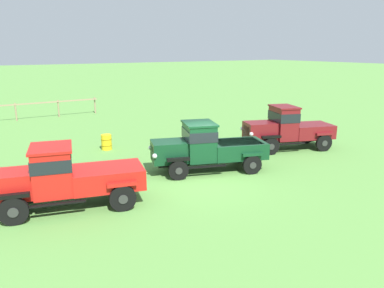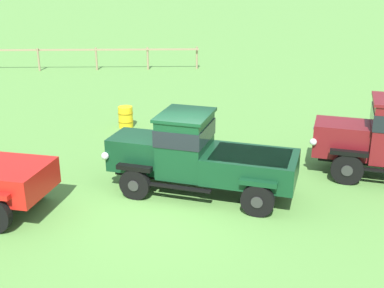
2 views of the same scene
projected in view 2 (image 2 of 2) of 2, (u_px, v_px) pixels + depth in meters
The scene contains 4 objects.
ground_plane at pixel (164, 208), 12.04m from camera, with size 240.00×240.00×0.00m, color #5B9342.
paddock_fence at pixel (93, 54), 28.46m from camera, with size 12.59×0.51×1.33m.
vintage_truck_second_in_line at pixel (198, 154), 12.55m from camera, with size 5.23×3.16×2.16m.
oil_drum_beside_row at pixel (126, 117), 18.09m from camera, with size 0.57×0.57×0.81m.
Camera 2 is at (0.37, -10.80, 5.59)m, focal length 45.00 mm.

